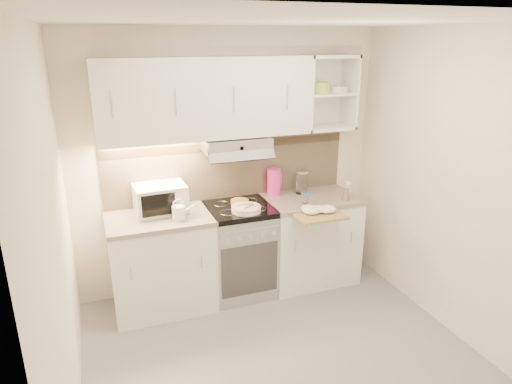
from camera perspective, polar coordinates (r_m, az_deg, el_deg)
ground at (r=3.83m, az=3.54°, el=-20.16°), size 3.00×3.00×0.00m
room_shell at (r=3.41m, az=1.65°, el=5.60°), size 3.04×2.84×2.52m
base_cabinet_left at (r=4.32m, az=-11.65°, el=-8.83°), size 0.90×0.60×0.86m
worktop_left at (r=4.13m, az=-12.06°, el=-3.29°), size 0.92×0.62×0.04m
base_cabinet_right at (r=4.73m, az=6.67°, el=-6.03°), size 0.90×0.60×0.86m
worktop_right at (r=4.56m, az=6.88°, el=-0.89°), size 0.92×0.62×0.04m
electric_range at (r=4.46m, az=-2.05°, el=-7.22°), size 0.60×0.60×0.90m
microwave at (r=4.19m, az=-11.87°, el=-0.80°), size 0.46×0.36×0.25m
watering_can at (r=4.01m, az=-9.54°, el=-2.47°), size 0.22×0.11×0.19m
plate_stack at (r=4.14m, az=-1.23°, el=-2.12°), size 0.27×0.27×0.06m
bread_loaf at (r=4.33m, az=-2.05°, el=-1.25°), size 0.17×0.17×0.04m
pink_pitcher at (r=4.55m, az=2.27°, el=1.28°), size 0.14×0.13×0.27m
glass_jar at (r=4.62m, az=5.75°, el=1.26°), size 0.13×0.13×0.24m
spice_jar at (r=4.36m, az=6.12°, el=-0.76°), size 0.07×0.07×0.10m
spray_bottle at (r=4.50m, az=11.18°, el=-0.04°), size 0.08×0.08×0.20m
cutting_board at (r=4.21m, az=7.67°, el=-2.72°), size 0.45×0.40×0.02m
dish_towel at (r=4.21m, az=7.77°, el=-2.01°), size 0.32×0.29×0.08m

